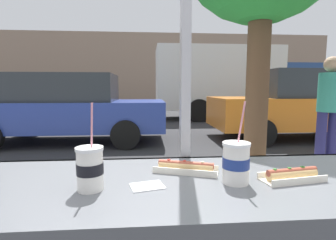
{
  "coord_description": "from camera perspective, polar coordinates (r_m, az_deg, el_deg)",
  "views": [
    {
      "loc": [
        -0.2,
        -1.29,
        1.31
      ],
      "look_at": [
        0.05,
        1.82,
        0.93
      ],
      "focal_mm": 27.58,
      "sensor_mm": 36.0,
      "label": 1
    }
  ],
  "objects": [
    {
      "name": "ground_plane",
      "position": [
        9.38,
        -3.3,
        -1.07
      ],
      "size": [
        60.0,
        60.0,
        0.0
      ],
      "primitive_type": "plane",
      "color": "#2D2D30"
    },
    {
      "name": "sidewalk_strip",
      "position": [
        3.15,
        -0.58,
        -16.3
      ],
      "size": [
        16.0,
        2.8,
        0.14
      ],
      "primitive_type": "cube",
      "color": "#9E998E",
      "rests_on": "ground"
    },
    {
      "name": "building_facade_far",
      "position": [
        20.54,
        -4.08,
        10.94
      ],
      "size": [
        28.0,
        1.2,
        5.47
      ],
      "primitive_type": "cube",
      "color": "gray",
      "rests_on": "ground"
    },
    {
      "name": "soda_cup_left",
      "position": [
        1.03,
        14.77,
        -8.99
      ],
      "size": [
        0.11,
        0.11,
        0.32
      ],
      "color": "white",
      "rests_on": "window_counter"
    },
    {
      "name": "soda_cup_right",
      "position": [
        0.97,
        -16.86,
        -10.08
      ],
      "size": [
        0.1,
        0.1,
        0.31
      ],
      "color": "white",
      "rests_on": "window_counter"
    },
    {
      "name": "hotdog_tray_near",
      "position": [
        1.14,
        3.95,
        -10.39
      ],
      "size": [
        0.29,
        0.17,
        0.05
      ],
      "color": "silver",
      "rests_on": "window_counter"
    },
    {
      "name": "hotdog_tray_far",
      "position": [
        1.15,
        25.67,
        -10.89
      ],
      "size": [
        0.26,
        0.14,
        0.05
      ],
      "color": "silver",
      "rests_on": "window_counter"
    },
    {
      "name": "napkin_wrapper",
      "position": [
        0.99,
        -4.62,
        -14.36
      ],
      "size": [
        0.14,
        0.12,
        0.0
      ],
      "primitive_type": "cube",
      "rotation": [
        0.0,
        0.0,
        0.25
      ],
      "color": "white",
      "rests_on": "window_counter"
    },
    {
      "name": "parked_car_blue",
      "position": [
        6.72,
        -21.21,
        2.52
      ],
      "size": [
        4.59,
        1.97,
        1.65
      ],
      "color": "#283D93",
      "rests_on": "ground"
    },
    {
      "name": "parked_car_orange",
      "position": [
        7.55,
        27.06,
        3.05
      ],
      "size": [
        4.42,
        2.04,
        1.77
      ],
      "color": "orange",
      "rests_on": "ground"
    },
    {
      "name": "box_truck",
      "position": [
        11.68,
        13.93,
        8.4
      ],
      "size": [
        6.89,
        2.44,
        3.02
      ],
      "color": "silver",
      "rests_on": "ground"
    },
    {
      "name": "pedestrian",
      "position": [
        4.42,
        32.03,
        2.77
      ],
      "size": [
        0.32,
        0.32,
        1.63
      ],
      "color": "navy",
      "rests_on": "sidewalk_strip"
    }
  ]
}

